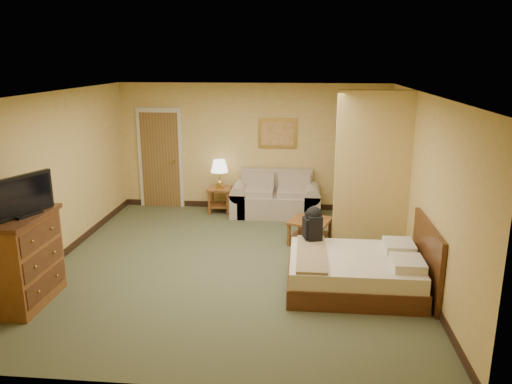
# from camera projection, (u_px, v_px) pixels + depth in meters

# --- Properties ---
(floor) EXTENTS (6.00, 6.00, 0.00)m
(floor) POSITION_uv_depth(u_px,v_px,m) (234.00, 264.00, 7.71)
(floor) COLOR #4B5134
(floor) RESTS_ON ground
(ceiling) EXTENTS (6.00, 6.00, 0.00)m
(ceiling) POSITION_uv_depth(u_px,v_px,m) (231.00, 93.00, 7.03)
(ceiling) COLOR white
(ceiling) RESTS_ON back_wall
(back_wall) EXTENTS (5.50, 0.02, 2.60)m
(back_wall) POSITION_uv_depth(u_px,v_px,m) (253.00, 147.00, 10.25)
(back_wall) COLOR tan
(back_wall) RESTS_ON floor
(left_wall) EXTENTS (0.02, 6.00, 2.60)m
(left_wall) POSITION_uv_depth(u_px,v_px,m) (55.00, 178.00, 7.62)
(left_wall) COLOR tan
(left_wall) RESTS_ON floor
(right_wall) EXTENTS (0.02, 6.00, 2.60)m
(right_wall) POSITION_uv_depth(u_px,v_px,m) (423.00, 187.00, 7.12)
(right_wall) COLOR tan
(right_wall) RESTS_ON floor
(partition) EXTENTS (1.20, 0.15, 2.60)m
(partition) POSITION_uv_depth(u_px,v_px,m) (372.00, 172.00, 8.06)
(partition) COLOR tan
(partition) RESTS_ON floor
(door) EXTENTS (0.94, 0.16, 2.10)m
(door) POSITION_uv_depth(u_px,v_px,m) (161.00, 159.00, 10.47)
(door) COLOR beige
(door) RESTS_ON floor
(baseboard) EXTENTS (5.50, 0.02, 0.12)m
(baseboard) POSITION_uv_depth(u_px,v_px,m) (253.00, 205.00, 10.57)
(baseboard) COLOR black
(baseboard) RESTS_ON floor
(loveseat) EXTENTS (1.77, 0.82, 0.90)m
(loveseat) POSITION_uv_depth(u_px,v_px,m) (276.00, 201.00, 10.06)
(loveseat) COLOR tan
(loveseat) RESTS_ON floor
(side_table) EXTENTS (0.47, 0.47, 0.51)m
(side_table) POSITION_uv_depth(u_px,v_px,m) (220.00, 196.00, 10.23)
(side_table) COLOR brown
(side_table) RESTS_ON floor
(table_lamp) EXTENTS (0.35, 0.35, 0.58)m
(table_lamp) POSITION_uv_depth(u_px,v_px,m) (219.00, 167.00, 10.07)
(table_lamp) COLOR #B99944
(table_lamp) RESTS_ON side_table
(coffee_table) EXTENTS (0.82, 0.82, 0.42)m
(coffee_table) POSITION_uv_depth(u_px,v_px,m) (310.00, 226.00, 8.51)
(coffee_table) COLOR brown
(coffee_table) RESTS_ON floor
(wall_picture) EXTENTS (0.78, 0.04, 0.61)m
(wall_picture) POSITION_uv_depth(u_px,v_px,m) (277.00, 133.00, 10.10)
(wall_picture) COLOR #B78E3F
(wall_picture) RESTS_ON back_wall
(dresser) EXTENTS (0.59, 1.12, 1.20)m
(dresser) POSITION_uv_depth(u_px,v_px,m) (24.00, 259.00, 6.34)
(dresser) COLOR brown
(dresser) RESTS_ON floor
(tv) EXTENTS (0.36, 0.80, 0.51)m
(tv) POSITION_uv_depth(u_px,v_px,m) (24.00, 197.00, 6.11)
(tv) COLOR black
(tv) RESTS_ON dresser
(bed) EXTENTS (1.88, 1.51, 0.97)m
(bed) POSITION_uv_depth(u_px,v_px,m) (359.00, 271.00, 6.81)
(bed) COLOR #43210F
(bed) RESTS_ON floor
(backpack) EXTENTS (0.27, 0.34, 0.52)m
(backpack) POSITION_uv_depth(u_px,v_px,m) (314.00, 223.00, 7.27)
(backpack) COLOR black
(backpack) RESTS_ON bed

